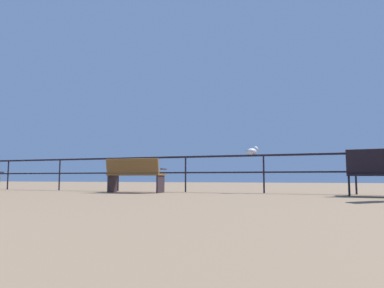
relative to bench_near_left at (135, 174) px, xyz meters
name	(u,v)px	position (x,y,z in m)	size (l,w,h in m)	color
pier_railing	(151,166)	(0.02, 0.89, 0.23)	(19.14, 0.05, 0.98)	black
bench_near_left	(135,174)	(0.00, 0.00, 0.00)	(1.49, 0.75, 0.88)	brown
seagull_on_rail	(252,151)	(2.92, 0.91, 0.58)	(0.33, 0.41, 0.22)	silver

